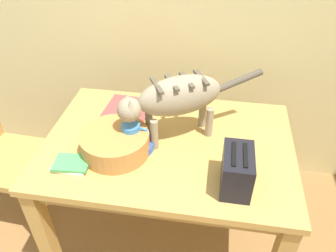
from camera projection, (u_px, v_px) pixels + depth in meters
dining_table at (168, 157)px, 1.67m from camera, size 1.19×0.82×0.73m
cat at (176, 99)px, 1.51m from camera, size 0.64×0.39×0.33m
saucer_bowl at (132, 144)px, 1.57m from camera, size 0.21×0.21×0.04m
coffee_mug at (132, 133)px, 1.53m from camera, size 0.13×0.09×0.09m
magazine at (128, 109)px, 1.84m from camera, size 0.26×0.25×0.01m
book_stack at (71, 164)px, 1.47m from camera, size 0.17×0.12×0.03m
wicker_basket at (115, 143)px, 1.53m from camera, size 0.31×0.31×0.10m
toaster at (237, 171)px, 1.34m from camera, size 0.12×0.20×0.18m
wooden_chair_far at (2, 158)px, 1.94m from camera, size 0.44×0.44×0.93m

